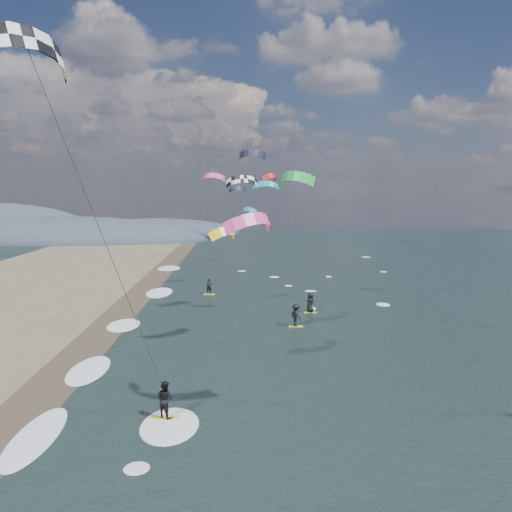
{
  "coord_description": "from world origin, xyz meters",
  "views": [
    {
      "loc": [
        -1.76,
        -17.33,
        10.43
      ],
      "look_at": [
        -1.0,
        12.0,
        7.0
      ],
      "focal_mm": 40.0,
      "sensor_mm": 36.0,
      "label": 1
    }
  ],
  "objects": [
    {
      "name": "kitesurfer_near_b",
      "position": [
        -7.64,
        3.54,
        10.7
      ],
      "size": [
        7.06,
        9.17,
        16.2
      ],
      "color": "yellow",
      "rests_on": "ground"
    },
    {
      "name": "far_kitesurfers",
      "position": [
        1.86,
        28.8,
        0.86
      ],
      "size": [
        10.18,
        14.44,
        1.75
      ],
      "color": "yellow",
      "rests_on": "ground"
    },
    {
      "name": "shoreline_surf",
      "position": [
        -10.8,
        14.75,
        0.0
      ],
      "size": [
        2.4,
        79.4,
        0.11
      ],
      "color": "white",
      "rests_on": "ground"
    },
    {
      "name": "coastal_hills",
      "position": [
        -44.84,
        107.86,
        0.0
      ],
      "size": [
        80.0,
        41.0,
        15.0
      ],
      "color": "#3D4756",
      "rests_on": "ground"
    },
    {
      "name": "wet_sand_strip",
      "position": [
        -12.0,
        10.0,
        0.0
      ],
      "size": [
        3.0,
        240.0,
        0.0
      ],
      "primitive_type": "cube",
      "color": "#382D23",
      "rests_on": "ground"
    },
    {
      "name": "bg_kite_field",
      "position": [
        -0.78,
        54.82,
        10.89
      ],
      "size": [
        12.91,
        77.95,
        9.04
      ],
      "color": "teal",
      "rests_on": "ground"
    }
  ]
}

